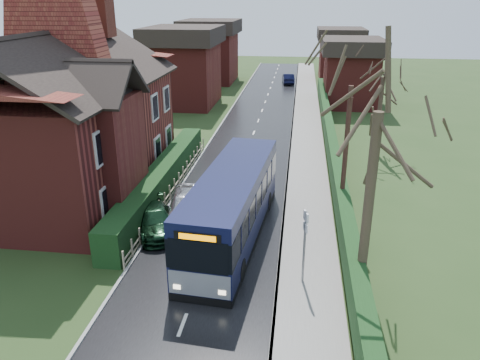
# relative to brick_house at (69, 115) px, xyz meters

# --- Properties ---
(ground) EXTENTS (140.00, 140.00, 0.00)m
(ground) POSITION_rel_brick_house_xyz_m (8.73, -4.78, -4.38)
(ground) COLOR #2A401B
(ground) RESTS_ON ground
(road) EXTENTS (6.00, 100.00, 0.02)m
(road) POSITION_rel_brick_house_xyz_m (8.73, 5.22, -4.37)
(road) COLOR black
(road) RESTS_ON ground
(pavement) EXTENTS (2.50, 100.00, 0.14)m
(pavement) POSITION_rel_brick_house_xyz_m (12.98, 5.22, -4.31)
(pavement) COLOR slate
(pavement) RESTS_ON ground
(kerb_right) EXTENTS (0.12, 100.00, 0.14)m
(kerb_right) POSITION_rel_brick_house_xyz_m (11.78, 5.22, -4.31)
(kerb_right) COLOR gray
(kerb_right) RESTS_ON ground
(kerb_left) EXTENTS (0.12, 100.00, 0.10)m
(kerb_left) POSITION_rel_brick_house_xyz_m (5.68, 5.22, -4.33)
(kerb_left) COLOR gray
(kerb_left) RESTS_ON ground
(front_hedge) EXTENTS (1.20, 16.00, 1.60)m
(front_hedge) POSITION_rel_brick_house_xyz_m (4.83, 0.22, -3.58)
(front_hedge) COLOR black
(front_hedge) RESTS_ON ground
(picket_fence) EXTENTS (0.10, 16.00, 0.90)m
(picket_fence) POSITION_rel_brick_house_xyz_m (5.58, 0.22, -3.93)
(picket_fence) COLOR #9B8F69
(picket_fence) RESTS_ON ground
(right_wall_hedge) EXTENTS (0.60, 50.00, 1.80)m
(right_wall_hedge) POSITION_rel_brick_house_xyz_m (14.53, 5.22, -3.36)
(right_wall_hedge) COLOR maroon
(right_wall_hedge) RESTS_ON ground
(brick_house) EXTENTS (9.30, 14.60, 10.30)m
(brick_house) POSITION_rel_brick_house_xyz_m (0.00, 0.00, 0.00)
(brick_house) COLOR maroon
(brick_house) RESTS_ON ground
(bus) EXTENTS (3.29, 10.68, 3.19)m
(bus) POSITION_rel_brick_house_xyz_m (9.53, -4.43, -2.79)
(bus) COLOR black
(bus) RESTS_ON ground
(car_silver) EXTENTS (2.42, 4.58, 1.49)m
(car_silver) POSITION_rel_brick_house_xyz_m (6.97, -2.83, -3.63)
(car_silver) COLOR silver
(car_silver) RESTS_ON ground
(car_green) EXTENTS (3.19, 4.36, 1.17)m
(car_green) POSITION_rel_brick_house_xyz_m (5.83, -4.30, -3.79)
(car_green) COLOR black
(car_green) RESTS_ON ground
(car_distant) EXTENTS (1.73, 3.90, 1.24)m
(car_distant) POSITION_rel_brick_house_xyz_m (10.73, 36.65, -3.75)
(car_distant) COLOR black
(car_distant) RESTS_ON ground
(bus_stop_sign) EXTENTS (0.20, 0.46, 3.10)m
(bus_stop_sign) POSITION_rel_brick_house_xyz_m (12.73, -7.78, -2.33)
(bus_stop_sign) COLOR slate
(bus_stop_sign) RESTS_ON ground
(telegraph_pole) EXTENTS (0.23, 0.86, 6.69)m
(telegraph_pole) POSITION_rel_brick_house_xyz_m (14.53, -2.21, -0.99)
(telegraph_pole) COLOR black
(telegraph_pole) RESTS_ON ground
(tree_right_near) EXTENTS (4.67, 4.67, 10.09)m
(tree_right_near) POSITION_rel_brick_house_xyz_m (14.73, -8.78, 3.16)
(tree_right_near) COLOR #392F22
(tree_right_near) RESTS_ON ground
(tree_right_far) EXTENTS (3.97, 3.97, 7.67)m
(tree_right_far) POSITION_rel_brick_house_xyz_m (17.73, 8.92, 1.35)
(tree_right_far) COLOR #372921
(tree_right_far) RESTS_ON ground
(tree_house_side) EXTENTS (4.78, 4.78, 10.86)m
(tree_house_side) POSITION_rel_brick_house_xyz_m (-5.13, 6.42, 3.74)
(tree_house_side) COLOR #32251D
(tree_house_side) RESTS_ON ground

